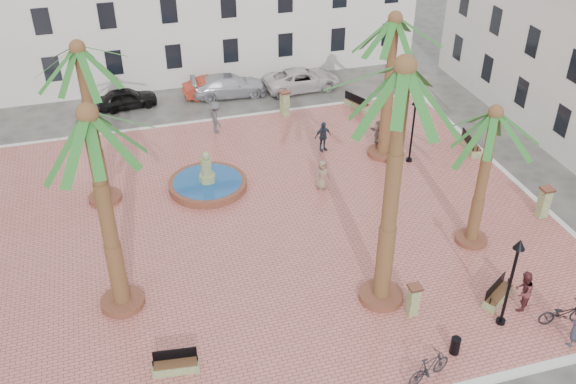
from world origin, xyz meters
name	(u,v)px	position (x,y,z in m)	size (l,w,h in m)	color
ground	(267,224)	(0.00, 0.00, 0.00)	(120.00, 120.00, 0.00)	#56544F
plaza	(267,223)	(0.00, 0.00, 0.07)	(26.00, 22.00, 0.15)	#C5675F
kerb_n	(221,119)	(0.00, 11.00, 0.08)	(26.30, 0.30, 0.16)	silver
kerb_e	(514,181)	(13.00, 0.00, 0.08)	(0.30, 22.30, 0.16)	silver
fountain	(208,183)	(-2.10, 3.65, 0.42)	(3.89, 3.89, 2.01)	brown
palm_nw	(81,67)	(-7.07, 3.98, 6.97)	(5.18, 5.18, 8.04)	brown
palm_sw	(92,139)	(-6.79, -3.73, 7.44)	(5.51, 5.51, 8.59)	brown
palm_s	(402,96)	(3.00, -6.22, 8.83)	(5.68, 5.68, 10.08)	brown
palm_e	(492,130)	(8.29, -3.93, 5.69)	(4.59, 4.59, 6.60)	brown
palm_ne	(394,36)	(7.60, 4.25, 6.78)	(5.40, 5.40, 7.89)	brown
bench_s	(176,366)	(-5.26, -7.64, 0.39)	(1.64, 0.67, 0.84)	#899A62
bench_se	(498,296)	(7.32, -7.64, 0.40)	(1.66, 1.31, 0.87)	#899A62
bench_e	(470,146)	(12.38, 3.36, 0.43)	(0.86, 1.92, 0.98)	#899A62
bench_ne	(357,104)	(8.37, 10.09, 0.41)	(1.24, 1.83, 0.93)	#899A62
lamppost_s	(514,268)	(6.79, -8.75, 2.82)	(0.43, 0.43, 3.94)	black
lamppost_e	(414,119)	(8.67, 3.23, 2.63)	(0.40, 0.40, 3.66)	black
bollard_se	(413,299)	(3.80, -7.34, 0.85)	(0.48, 0.48, 1.35)	#899A62
bollard_n	(285,103)	(3.82, 10.40, 0.95)	(0.64, 0.64, 1.54)	#899A62
bollard_e	(544,202)	(12.40, -3.13, 0.95)	(0.56, 0.56, 1.54)	#899A62
litter_bin	(455,346)	(4.39, -9.59, 0.49)	(0.35, 0.35, 0.69)	black
bicycle_a	(563,313)	(8.94, -9.38, 0.64)	(0.65, 1.85, 0.97)	black
cyclist_b	(523,291)	(7.90, -8.26, 1.02)	(0.85, 0.66, 1.75)	#59262A
bicycle_b	(429,367)	(2.94, -10.40, 0.70)	(0.51, 1.82, 1.09)	black
pedestrian_fountain_a	(322,175)	(3.34, 1.99, 0.93)	(0.77, 0.50, 1.57)	#876C58
pedestrian_fountain_b	(323,136)	(4.62, 5.64, 1.00)	(1.00, 0.42, 1.71)	#313F50
pedestrian_north	(216,117)	(-0.54, 9.34, 1.09)	(1.21, 0.70, 1.88)	#49484D
pedestrian_east	(378,135)	(7.51, 4.87, 1.02)	(1.62, 0.52, 1.74)	#7C6C5E
car_black	(127,98)	(-5.21, 14.43, 0.62)	(1.48, 3.67, 1.25)	black
car_red	(212,87)	(0.20, 14.69, 0.61)	(1.30, 3.72, 1.23)	#B43421
car_silver	(229,85)	(1.26, 14.39, 0.70)	(1.96, 4.82, 1.40)	silver
car_white	(302,79)	(6.05, 14.04, 0.70)	(2.31, 5.01, 1.39)	silver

